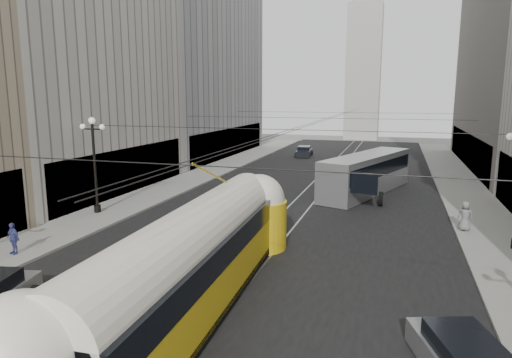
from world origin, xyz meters
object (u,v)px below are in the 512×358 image
Objects in this scene: city_bus at (367,172)px; pedestrian_sidewalk_right at (465,216)px; pedestrian_sidewalk_left at (13,238)px; pedestrian_crossing_b at (168,315)px; pedestrian_crossing_a at (129,347)px; streetcar at (191,261)px.

city_bus reaches higher than pedestrian_sidewalk_right.
pedestrian_sidewalk_right is 1.10× the size of pedestrian_sidewalk_left.
pedestrian_crossing_b is 1.12× the size of pedestrian_sidewalk_left.
city_bus is 27.98m from pedestrian_crossing_a.
pedestrian_crossing_a is at bearing -99.65° from city_bus.
pedestrian_crossing_a is 1.17× the size of pedestrian_sidewalk_left.
city_bus is 25.92m from pedestrian_sidewalk_left.
pedestrian_crossing_b is (0.16, -2.18, -1.05)m from streetcar.
pedestrian_crossing_b is 1.02× the size of pedestrian_sidewalk_right.
pedestrian_sidewalk_right is (10.92, 17.91, 0.09)m from pedestrian_crossing_a.
pedestrian_crossing_a is (-4.69, -27.58, -0.82)m from city_bus.
streetcar is 11.37× the size of pedestrian_sidewalk_left.
pedestrian_crossing_a is at bearing 16.55° from pedestrian_crossing_b.
streetcar is at bearing -101.59° from city_bus.
pedestrian_sidewalk_right is 24.51m from pedestrian_sidewalk_left.
city_bus is (4.77, 23.23, -0.18)m from streetcar.
pedestrian_crossing_b is (0.08, 2.16, -0.04)m from pedestrian_crossing_a.
pedestrian_sidewalk_right is at bearing 39.70° from pedestrian_sidewalk_left.
pedestrian_crossing_b is at bearing -100.27° from city_bus.
pedestrian_crossing_b is 19.12m from pedestrian_sidewalk_right.
pedestrian_sidewalk_left is (-10.93, 2.63, -0.99)m from streetcar.
city_bus is at bearing 78.41° from streetcar.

